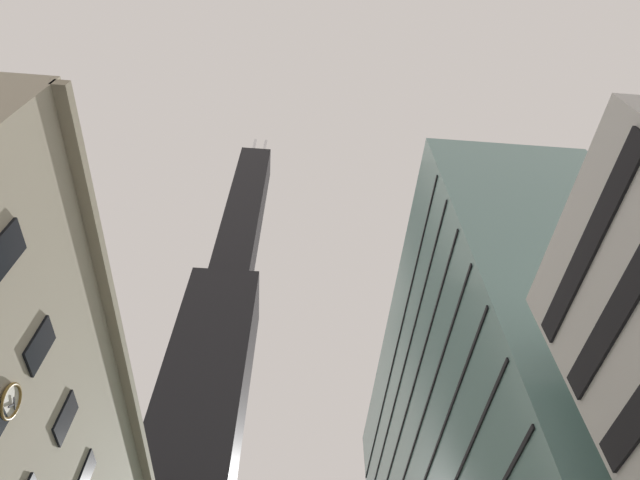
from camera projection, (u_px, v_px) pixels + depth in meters
dark_skyscraper at (195, 441)px, 106.57m from camera, size 25.56×25.56×210.27m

